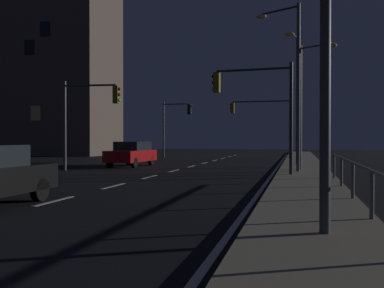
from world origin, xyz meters
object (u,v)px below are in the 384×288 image
object	(u,v)px
traffic_light_overhead_east	(89,108)
traffic_light_mid_left	(175,119)
car_oncoming	(132,153)
building_distant	(32,47)
street_lamp_mid_block	(296,88)
street_lamp_across_street	(306,93)
street_lamp_far_end	(292,72)
traffic_light_far_center	(255,96)
traffic_light_far_left	(262,115)

from	to	relation	value
traffic_light_overhead_east	traffic_light_mid_left	bearing A→B (deg)	90.78
car_oncoming	building_distant	bearing A→B (deg)	136.88
traffic_light_mid_left	street_lamp_mid_block	distance (m)	17.05
car_oncoming	street_lamp_across_street	bearing A→B (deg)	-13.65
street_lamp_far_end	traffic_light_overhead_east	bearing A→B (deg)	-178.37
traffic_light_overhead_east	street_lamp_far_end	world-z (taller)	street_lamp_far_end
traffic_light_overhead_east	traffic_light_far_center	bearing A→B (deg)	-10.18
car_oncoming	traffic_light_far_center	world-z (taller)	traffic_light_far_center
car_oncoming	traffic_light_mid_left	bearing A→B (deg)	94.32
street_lamp_across_street	traffic_light_far_center	bearing A→B (deg)	-126.06
traffic_light_mid_left	street_lamp_far_end	distance (m)	21.19
street_lamp_far_end	street_lamp_mid_block	size ratio (longest dim) A/B	1.04
street_lamp_mid_block	street_lamp_across_street	bearing A→B (deg)	-82.28
street_lamp_mid_block	traffic_light_far_center	bearing A→B (deg)	-104.29
street_lamp_across_street	building_distant	world-z (taller)	building_distant
car_oncoming	traffic_light_overhead_east	distance (m)	5.04
building_distant	traffic_light_mid_left	bearing A→B (deg)	-11.14
traffic_light_far_left	street_lamp_across_street	world-z (taller)	street_lamp_across_street
traffic_light_mid_left	street_lamp_across_street	distance (m)	20.46
traffic_light_overhead_east	street_lamp_far_end	size ratio (longest dim) A/B	0.60
traffic_light_far_left	traffic_light_far_center	xyz separation A→B (m)	(1.05, -17.90, -0.11)
traffic_light_mid_left	traffic_light_far_center	size ratio (longest dim) A/B	1.05
traffic_light_far_left	traffic_light_mid_left	size ratio (longest dim) A/B	0.99
traffic_light_far_center	street_lamp_across_street	distance (m)	4.06
traffic_light_far_left	street_lamp_far_end	distance (m)	16.22
traffic_light_far_left	traffic_light_mid_left	distance (m)	8.62
traffic_light_far_left	traffic_light_mid_left	bearing A→B (deg)	165.99
traffic_light_far_left	traffic_light_overhead_east	distance (m)	18.17
traffic_light_far_center	building_distant	world-z (taller)	building_distant
traffic_light_overhead_east	street_lamp_across_street	xyz separation A→B (m)	(11.54, 1.62, 0.68)
traffic_light_mid_left	street_lamp_across_street	xyz separation A→B (m)	(11.79, -16.72, 0.43)
street_lamp_far_end	street_lamp_mid_block	world-z (taller)	street_lamp_far_end
traffic_light_mid_left	car_oncoming	bearing A→B (deg)	-85.68
traffic_light_overhead_east	building_distant	xyz separation A→B (m)	(-17.98, 21.83, 8.65)
street_lamp_far_end	street_lamp_across_street	distance (m)	1.79
car_oncoming	street_lamp_across_street	xyz separation A→B (m)	(10.73, -2.61, 3.30)
traffic_light_mid_left	traffic_light_far_center	world-z (taller)	traffic_light_mid_left
car_oncoming	street_lamp_mid_block	bearing A→B (deg)	7.60
traffic_light_mid_left	traffic_light_overhead_east	world-z (taller)	traffic_light_mid_left
traffic_light_far_center	building_distant	size ratio (longest dim) A/B	0.21
traffic_light_overhead_east	building_distant	size ratio (longest dim) A/B	0.20
traffic_light_far_center	street_lamp_across_street	world-z (taller)	street_lamp_across_street
street_lamp_across_street	street_lamp_mid_block	size ratio (longest dim) A/B	0.82
traffic_light_far_center	traffic_light_overhead_east	bearing A→B (deg)	169.82
traffic_light_overhead_east	street_lamp_far_end	bearing A→B (deg)	1.63
traffic_light_far_left	building_distant	bearing A→B (deg)	167.93
street_lamp_far_end	traffic_light_far_center	bearing A→B (deg)	-129.98
car_oncoming	building_distant	xyz separation A→B (m)	(-18.80, 17.60, 11.27)
traffic_light_far_left	street_lamp_far_end	world-z (taller)	street_lamp_far_end
traffic_light_mid_left	street_lamp_far_end	size ratio (longest dim) A/B	0.64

